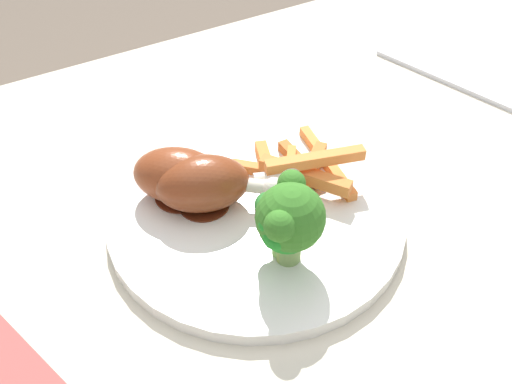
{
  "coord_description": "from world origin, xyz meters",
  "views": [
    {
      "loc": [
        0.26,
        0.24,
        1.1
      ],
      "look_at": [
        0.08,
        -0.06,
        0.78
      ],
      "focal_mm": 40.95,
      "sensor_mm": 36.0,
      "label": 1
    }
  ],
  "objects": [
    {
      "name": "chicken_drumstick_far",
      "position": [
        0.11,
        -0.09,
        0.78
      ],
      "size": [
        0.12,
        0.07,
        0.05
      ],
      "color": "#55200F",
      "rests_on": "dinner_plate"
    },
    {
      "name": "chicken_drumstick_near",
      "position": [
        0.12,
        -0.1,
        0.78
      ],
      "size": [
        0.12,
        0.1,
        0.05
      ],
      "color": "#5A2210",
      "rests_on": "dinner_plate"
    },
    {
      "name": "fork",
      "position": [
        -0.22,
        -0.13,
        0.75
      ],
      "size": [
        0.06,
        0.19,
        0.0
      ],
      "primitive_type": "cube",
      "rotation": [
        0.0,
        0.0,
        1.82
      ],
      "color": "silver",
      "rests_on": "dining_table"
    },
    {
      "name": "dining_table",
      "position": [
        0.0,
        0.0,
        0.64
      ],
      "size": [
        1.11,
        0.78,
        0.75
      ],
      "color": "beige",
      "rests_on": "ground_plane"
    },
    {
      "name": "dinner_plate",
      "position": [
        0.08,
        -0.06,
        0.75
      ],
      "size": [
        0.25,
        0.25,
        0.01
      ],
      "primitive_type": "cylinder",
      "color": "white",
      "rests_on": "dining_table"
    },
    {
      "name": "broccoli_floret_front",
      "position": [
        0.09,
        -0.0,
        0.8
      ],
      "size": [
        0.05,
        0.04,
        0.06
      ],
      "color": "#8DA54A",
      "rests_on": "dinner_plate"
    },
    {
      "name": "broccoli_floret_back",
      "position": [
        0.08,
        -0.01,
        0.8
      ],
      "size": [
        0.04,
        0.05,
        0.06
      ],
      "color": "#7AAC4B",
      "rests_on": "dinner_plate"
    },
    {
      "name": "carrot_fries_pile",
      "position": [
        0.03,
        -0.07,
        0.77
      ],
      "size": [
        0.1,
        0.11,
        0.04
      ],
      "color": "orange",
      "rests_on": "dinner_plate"
    },
    {
      "name": "broccoli_floret_middle",
      "position": [
        0.08,
        -0.0,
        0.8
      ],
      "size": [
        0.05,
        0.05,
        0.07
      ],
      "color": "#81A256",
      "rests_on": "dinner_plate"
    }
  ]
}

